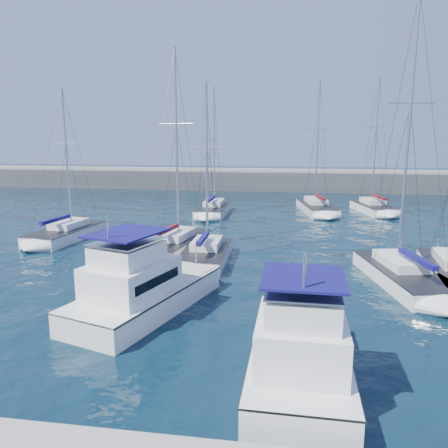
# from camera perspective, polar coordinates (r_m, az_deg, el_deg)

# --- Properties ---
(ground) EXTENTS (220.00, 220.00, 0.00)m
(ground) POSITION_cam_1_polar(r_m,az_deg,el_deg) (22.07, 1.96, -11.71)
(ground) COLOR black
(ground) RESTS_ON ground
(breakwater) EXTENTS (160.00, 6.00, 4.45)m
(breakwater) POSITION_cam_1_polar(r_m,az_deg,el_deg) (72.61, 6.66, 5.30)
(breakwater) COLOR #424244
(breakwater) RESTS_ON ground
(motor_yacht_port_inner) EXTENTS (6.27, 9.88, 4.69)m
(motor_yacht_port_inner) POSITION_cam_1_polar(r_m,az_deg,el_deg) (22.31, -10.79, -8.52)
(motor_yacht_port_inner) COLOR white
(motor_yacht_port_inner) RESTS_ON ground
(motor_yacht_stbd_inner) EXTENTS (3.62, 7.64, 4.69)m
(motor_yacht_stbd_inner) POSITION_cam_1_polar(r_m,az_deg,el_deg) (16.13, 9.91, -16.59)
(motor_yacht_stbd_inner) COLOR white
(motor_yacht_stbd_inner) RESTS_ON ground
(sailboat_mid_a) EXTENTS (4.03, 8.30, 12.90)m
(sailboat_mid_a) POSITION_cam_1_polar(r_m,az_deg,el_deg) (39.68, -19.88, -1.16)
(sailboat_mid_a) COLOR white
(sailboat_mid_a) RESTS_ON ground
(sailboat_mid_b) EXTENTS (4.43, 8.81, 15.35)m
(sailboat_mid_b) POSITION_cam_1_polar(r_m,az_deg,el_deg) (33.56, -6.50, -2.71)
(sailboat_mid_b) COLOR silver
(sailboat_mid_b) RESTS_ON ground
(sailboat_mid_c) EXTENTS (3.09, 7.10, 12.63)m
(sailboat_mid_c) POSITION_cam_1_polar(r_m,az_deg,el_deg) (30.61, -2.38, -4.05)
(sailboat_mid_c) COLOR white
(sailboat_mid_c) RESTS_ON ground
(sailboat_mid_d) EXTENTS (4.84, 9.15, 16.92)m
(sailboat_mid_d) POSITION_cam_1_polar(r_m,az_deg,el_deg) (28.31, 22.38, -6.15)
(sailboat_mid_d) COLOR white
(sailboat_mid_d) RESTS_ON ground
(sailboat_back_a) EXTENTS (3.07, 8.34, 14.39)m
(sailboat_back_a) POSITION_cam_1_polar(r_m,az_deg,el_deg) (49.38, -1.40, 1.89)
(sailboat_back_a) COLOR white
(sailboat_back_a) RESTS_ON ground
(sailboat_back_b) EXTENTS (4.66, 9.93, 15.20)m
(sailboat_back_b) POSITION_cam_1_polar(r_m,az_deg,el_deg) (52.11, 11.99, 2.14)
(sailboat_back_b) COLOR white
(sailboat_back_b) RESTS_ON ground
(sailboat_back_c) EXTENTS (4.60, 8.05, 15.55)m
(sailboat_back_c) POSITION_cam_1_polar(r_m,az_deg,el_deg) (53.49, 18.96, 2.03)
(sailboat_back_c) COLOR white
(sailboat_back_c) RESTS_ON ground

